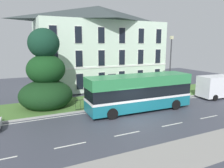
# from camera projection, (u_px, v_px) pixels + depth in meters

# --- Properties ---
(ground_plane) EXTENTS (60.00, 56.00, 0.18)m
(ground_plane) POSITION_uv_depth(u_px,v_px,m) (132.00, 117.00, 17.83)
(ground_plane) COLOR #3D404B
(georgian_townhouse) EXTENTS (17.60, 9.24, 11.31)m
(georgian_townhouse) POSITION_uv_depth(u_px,v_px,m) (99.00, 46.00, 30.37)
(georgian_townhouse) COLOR silver
(georgian_townhouse) RESTS_ON ground_plane
(iron_verge_railing) EXTENTS (13.11, 0.04, 0.97)m
(iron_verge_railing) POSITION_uv_depth(u_px,v_px,m) (137.00, 98.00, 21.81)
(iron_verge_railing) COLOR black
(iron_verge_railing) RESTS_ON ground_plane
(evergreen_tree) EXTENTS (5.11, 5.11, 7.88)m
(evergreen_tree) POSITION_uv_depth(u_px,v_px,m) (46.00, 79.00, 20.22)
(evergreen_tree) COLOR #423328
(evergreen_tree) RESTS_ON ground_plane
(single_decker_bus) EXTENTS (10.09, 2.88, 3.34)m
(single_decker_bus) POSITION_uv_depth(u_px,v_px,m) (139.00, 92.00, 19.35)
(single_decker_bus) COLOR #166A7B
(single_decker_bus) RESTS_ON ground_plane
(white_panel_van) EXTENTS (5.18, 2.51, 2.55)m
(white_panel_van) POSITION_uv_depth(u_px,v_px,m) (218.00, 87.00, 24.10)
(white_panel_van) COLOR white
(white_panel_van) RESTS_ON ground_plane
(street_lamp_post) EXTENTS (0.36, 0.24, 6.93)m
(street_lamp_post) POSITION_uv_depth(u_px,v_px,m) (170.00, 62.00, 24.25)
(street_lamp_post) COLOR #333338
(street_lamp_post) RESTS_ON ground_plane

